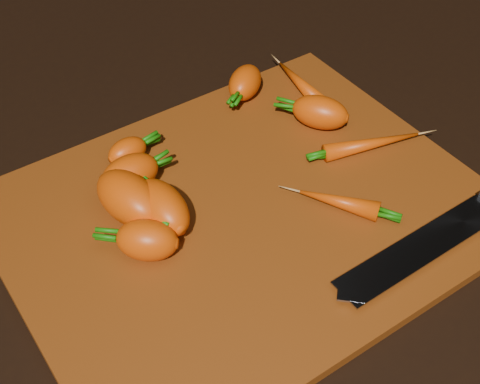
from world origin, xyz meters
TOP-DOWN VIEW (x-y plane):
  - ground at (0.00, 0.00)m, footprint 2.00×2.00m
  - cutting_board at (0.00, 0.00)m, footprint 0.50×0.40m
  - carrot_0 at (-0.09, 0.10)m, footprint 0.07×0.04m
  - carrot_1 at (-0.12, 0.00)m, footprint 0.07×0.07m
  - carrot_2 at (-0.10, 0.06)m, footprint 0.07×0.10m
  - carrot_3 at (-0.08, 0.03)m, footprint 0.05×0.08m
  - carrot_4 at (0.12, 0.17)m, footprint 0.07×0.07m
  - carrot_5 at (-0.07, 0.14)m, footprint 0.05×0.04m
  - carrot_6 at (0.16, 0.07)m, footprint 0.07×0.08m
  - carrot_7 at (0.18, 0.14)m, footprint 0.03×0.10m
  - carrot_8 at (0.18, -0.00)m, footprint 0.12×0.06m
  - carrot_9 at (0.08, -0.06)m, footprint 0.07×0.08m
  - knife at (0.13, -0.15)m, footprint 0.34×0.04m

SIDE VIEW (x-z plane):
  - ground at x=0.00m, z-range -0.01..0.00m
  - cutting_board at x=0.00m, z-range 0.00..0.01m
  - knife at x=0.13m, z-range 0.01..0.03m
  - carrot_7 at x=0.18m, z-range 0.01..0.03m
  - carrot_8 at x=0.18m, z-range 0.01..0.03m
  - carrot_9 at x=0.08m, z-range 0.01..0.03m
  - carrot_5 at x=-0.07m, z-range 0.01..0.04m
  - carrot_4 at x=0.12m, z-range 0.01..0.05m
  - carrot_6 at x=0.16m, z-range 0.01..0.05m
  - carrot_1 at x=-0.12m, z-range 0.01..0.05m
  - carrot_0 at x=-0.09m, z-range 0.01..0.05m
  - carrot_3 at x=-0.08m, z-range 0.01..0.06m
  - carrot_2 at x=-0.10m, z-range 0.01..0.06m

